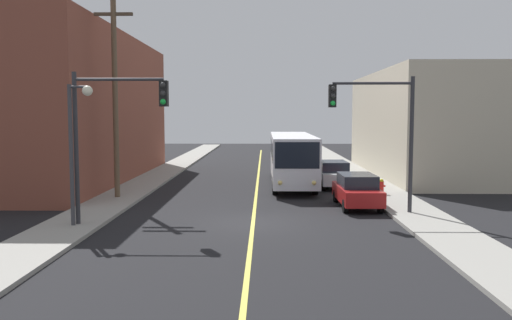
{
  "coord_description": "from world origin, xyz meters",
  "views": [
    {
      "loc": [
        0.49,
        -21.69,
        4.48
      ],
      "look_at": [
        0.0,
        7.19,
        2.0
      ],
      "focal_mm": 37.09,
      "sensor_mm": 36.0,
      "label": 1
    }
  ],
  "objects": [
    {
      "name": "parked_car_red",
      "position": [
        4.95,
        3.72,
        0.84
      ],
      "size": [
        1.87,
        4.42,
        1.62
      ],
      "color": "maroon",
      "rests_on": "ground"
    },
    {
      "name": "building_left_brick",
      "position": [
        -13.49,
        14.0,
        4.88
      ],
      "size": [
        10.0,
        22.85,
        9.77
      ],
      "color": "brown",
      "rests_on": "ground"
    },
    {
      "name": "ground_plane",
      "position": [
        0.0,
        0.0,
        0.0
      ],
      "size": [
        120.0,
        120.0,
        0.0
      ],
      "primitive_type": "plane",
      "color": "black"
    },
    {
      "name": "fire_hydrant",
      "position": [
        6.85,
        7.02,
        0.58
      ],
      "size": [
        0.44,
        0.26,
        0.84
      ],
      "color": "red",
      "rests_on": "sidewalk_right"
    },
    {
      "name": "parked_car_silver",
      "position": [
        4.7,
        10.83,
        0.84
      ],
      "size": [
        1.91,
        4.44,
        1.62
      ],
      "color": "#B7B7BC",
      "rests_on": "ground"
    },
    {
      "name": "building_right_warehouse",
      "position": [
        14.49,
        17.66,
        3.78
      ],
      "size": [
        12.0,
        18.96,
        7.56
      ],
      "color": "beige",
      "rests_on": "ground"
    },
    {
      "name": "street_lamp_left",
      "position": [
        -6.83,
        -1.33,
        3.74
      ],
      "size": [
        0.98,
        0.4,
        5.5
      ],
      "color": "#38383D",
      "rests_on": "sidewalk_left"
    },
    {
      "name": "sidewalk_left",
      "position": [
        -7.25,
        10.0,
        0.07
      ],
      "size": [
        2.5,
        90.0,
        0.15
      ],
      "primitive_type": "cube",
      "color": "gray",
      "rests_on": "ground"
    },
    {
      "name": "city_bus",
      "position": [
        2.2,
        11.96,
        1.82
      ],
      "size": [
        2.59,
        12.16,
        3.2
      ],
      "color": "silver",
      "rests_on": "ground"
    },
    {
      "name": "traffic_signal_left_corner",
      "position": [
        -5.41,
        -1.07,
        4.3
      ],
      "size": [
        3.75,
        0.48,
        6.0
      ],
      "color": "#2D2D33",
      "rests_on": "sidewalk_left"
    },
    {
      "name": "sidewalk_right",
      "position": [
        7.25,
        10.0,
        0.07
      ],
      "size": [
        2.5,
        90.0,
        0.15
      ],
      "primitive_type": "cube",
      "color": "gray",
      "rests_on": "ground"
    },
    {
      "name": "lane_stripe_center",
      "position": [
        0.0,
        15.0,
        0.01
      ],
      "size": [
        0.16,
        60.0,
        0.01
      ],
      "primitive_type": "cube",
      "color": "#D8CC4C",
      "rests_on": "ground"
    },
    {
      "name": "utility_pole_near",
      "position": [
        -7.32,
        5.88,
        6.16
      ],
      "size": [
        2.4,
        0.28,
        10.99
      ],
      "color": "brown",
      "rests_on": "sidewalk_left"
    },
    {
      "name": "traffic_signal_right_corner",
      "position": [
        5.41,
        1.68,
        4.3
      ],
      "size": [
        3.75,
        0.48,
        6.0
      ],
      "color": "#2D2D33",
      "rests_on": "sidewalk_right"
    }
  ]
}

